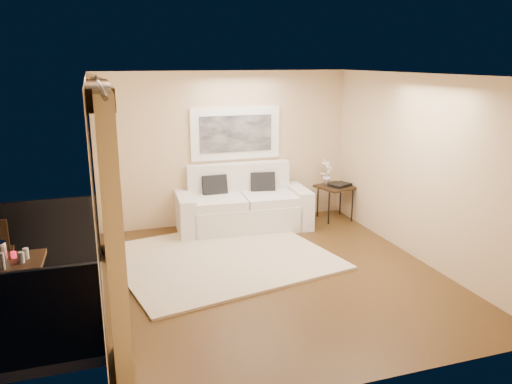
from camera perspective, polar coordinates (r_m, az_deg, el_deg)
name	(u,v)px	position (r m, az deg, el deg)	size (l,w,h in m)	color
floor	(274,275)	(6.99, 2.01, -9.46)	(5.00, 5.00, 0.00)	#4E3417
room_shell	(98,93)	(5.99, -17.65, 10.74)	(5.00, 6.40, 5.00)	white
balcony	(10,297)	(6.65, -26.34, -10.75)	(1.81, 2.60, 1.17)	#605B56
curtains	(108,194)	(6.17, -16.60, -0.25)	(0.16, 4.80, 2.64)	tan
artwork	(236,133)	(8.86, -2.33, 6.71)	(1.62, 0.07, 0.92)	white
rug	(222,257)	(7.54, -3.94, -7.43)	(3.01, 2.62, 0.04)	beige
sofa	(242,206)	(8.78, -1.58, -1.59)	(2.34, 1.10, 1.10)	silver
side_table	(335,189)	(9.27, 9.06, 0.37)	(0.74, 0.74, 0.64)	black
tray	(340,185)	(9.24, 9.55, 0.83)	(0.38, 0.28, 0.05)	black
orchid	(327,172)	(9.29, 8.10, 2.32)	(0.25, 0.17, 0.48)	white
bistro_table	(10,270)	(5.99, -26.30, -7.96)	(0.70, 0.70, 0.80)	black
candle	(14,255)	(6.06, -25.96, -6.47)	(0.06, 0.06, 0.07)	red
vase	(3,261)	(5.77, -26.95, -7.06)	(0.04, 0.04, 0.18)	white
glass_a	(21,257)	(5.87, -25.23, -6.78)	(0.06, 0.06, 0.12)	silver
glass_b	(26,253)	(5.97, -24.80, -6.39)	(0.06, 0.06, 0.12)	white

